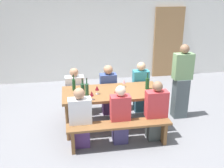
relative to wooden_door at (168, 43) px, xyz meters
name	(u,v)px	position (x,y,z in m)	size (l,w,h in m)	color
ground_plane	(112,126)	(-2.23, -2.87, -1.05)	(24.00, 24.00, 0.00)	slate
back_wall	(94,25)	(-2.23, 0.14, 0.55)	(14.00, 0.20, 3.20)	silver
wooden_door	(168,43)	(0.00, 0.00, 0.00)	(0.90, 0.06, 2.10)	#9E7247
tasting_table	(112,95)	(-2.23, -2.87, -0.38)	(1.90, 0.87, 0.75)	brown
bench_near	(119,129)	(-2.23, -3.60, -0.70)	(1.80, 0.30, 0.45)	brown
bench_far	(106,96)	(-2.23, -2.13, -0.70)	(1.80, 0.30, 0.45)	brown
wine_bottle_0	(87,90)	(-2.72, -3.04, -0.17)	(0.06, 0.06, 0.35)	#234C2D
wine_bottle_1	(83,89)	(-2.80, -2.95, -0.18)	(0.07, 0.07, 0.32)	#234C2D
wine_bottle_2	(147,83)	(-1.53, -2.86, -0.18)	(0.07, 0.07, 0.33)	#194723
wine_bottle_3	(74,85)	(-2.95, -2.68, -0.18)	(0.07, 0.07, 0.32)	#194723
wine_glass_0	(116,91)	(-2.20, -3.13, -0.19)	(0.06, 0.06, 0.15)	silver
wine_glass_1	(92,94)	(-2.65, -3.20, -0.19)	(0.07, 0.07, 0.17)	silver
wine_glass_2	(124,82)	(-1.96, -2.68, -0.19)	(0.06, 0.06, 0.16)	silver
wine_glass_3	(97,88)	(-2.53, -2.95, -0.18)	(0.08, 0.08, 0.17)	silver
seated_guest_near_0	(80,119)	(-2.88, -3.45, -0.54)	(0.39, 0.24, 1.08)	#543470
seated_guest_near_1	(120,116)	(-2.19, -3.45, -0.54)	(0.34, 0.24, 1.08)	#3F3766
seated_guest_near_2	(156,113)	(-1.54, -3.45, -0.53)	(0.39, 0.24, 1.12)	#424846
seated_guest_far_0	(75,94)	(-2.92, -2.28, -0.55)	(0.39, 0.24, 1.08)	#52263D
seated_guest_far_1	(108,91)	(-2.21, -2.28, -0.52)	(0.35, 0.24, 1.10)	#472A54
seated_guest_far_2	(140,88)	(-1.49, -2.28, -0.51)	(0.34, 0.24, 1.14)	#2D5467
standing_host	(181,83)	(-0.74, -2.70, -0.29)	(0.39, 0.24, 1.58)	#4A565A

